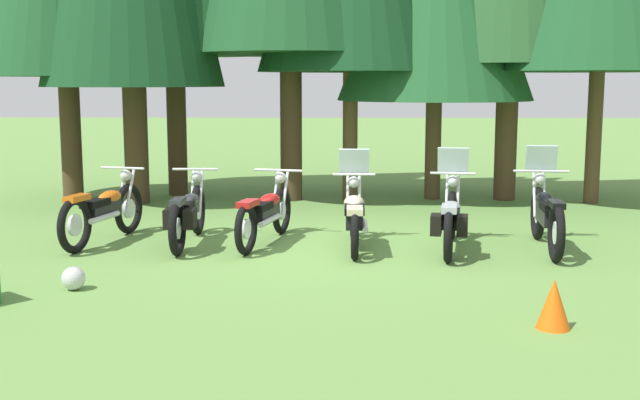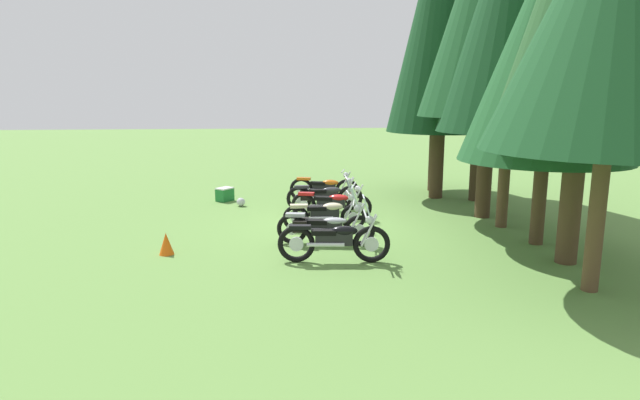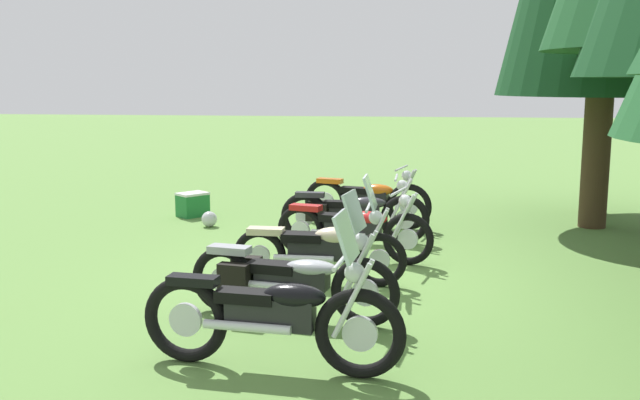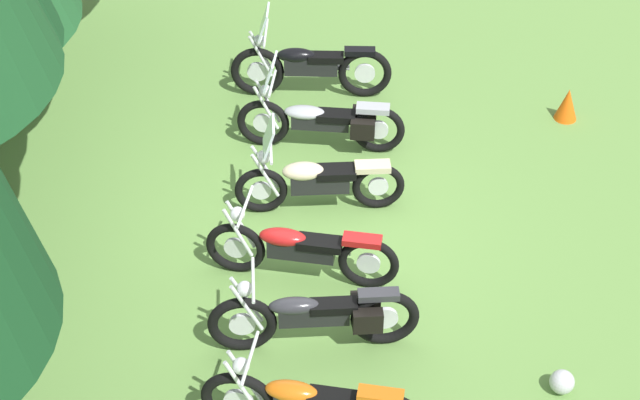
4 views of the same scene
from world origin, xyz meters
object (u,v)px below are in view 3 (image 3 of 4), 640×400
(motorcycle_4, at_px, (289,276))
(motorcycle_5, at_px, (274,315))
(picnic_cooler, at_px, (193,204))
(dropped_helmet, at_px, (209,219))
(motorcycle_0, at_px, (367,199))
(motorcycle_2, at_px, (354,228))
(motorcycle_1, at_px, (352,213))
(motorcycle_3, at_px, (321,247))

(motorcycle_4, xyz_separation_m, motorcycle_5, (1.33, 0.10, 0.03))
(picnic_cooler, bearing_deg, dropped_helmet, 32.56)
(motorcycle_0, height_order, motorcycle_2, motorcycle_0)
(motorcycle_2, bearing_deg, motorcycle_5, -81.12)
(motorcycle_0, height_order, motorcycle_1, motorcycle_0)
(motorcycle_1, height_order, motorcycle_2, motorcycle_1)
(motorcycle_4, bearing_deg, motorcycle_5, -75.52)
(motorcycle_0, distance_m, picnic_cooler, 3.24)
(motorcycle_2, relative_size, motorcycle_5, 0.96)
(motorcycle_2, relative_size, motorcycle_3, 1.04)
(picnic_cooler, bearing_deg, motorcycle_0, 81.48)
(picnic_cooler, bearing_deg, motorcycle_5, 22.84)
(motorcycle_5, distance_m, dropped_helmet, 6.25)
(motorcycle_2, xyz_separation_m, picnic_cooler, (-2.80, -3.17, -0.23))
(motorcycle_3, distance_m, dropped_helmet, 3.95)
(motorcycle_1, bearing_deg, motorcycle_3, -93.32)
(motorcycle_5, bearing_deg, motorcycle_0, 92.17)
(motorcycle_1, relative_size, motorcycle_4, 1.01)
(motorcycle_0, bearing_deg, motorcycle_3, -80.92)
(motorcycle_1, bearing_deg, motorcycle_0, 83.42)
(motorcycle_3, xyz_separation_m, picnic_cooler, (-4.06, -2.89, -0.24))
(motorcycle_1, distance_m, motorcycle_2, 1.10)
(motorcycle_1, xyz_separation_m, motorcycle_5, (4.98, -0.22, 0.04))
(motorcycle_2, distance_m, motorcycle_3, 1.29)
(dropped_helmet, bearing_deg, motorcycle_5, 21.21)
(motorcycle_3, distance_m, motorcycle_5, 2.64)
(motorcycle_0, xyz_separation_m, picnic_cooler, (-0.48, -3.20, -0.24))
(motorcycle_2, distance_m, motorcycle_4, 2.61)
(picnic_cooler, bearing_deg, motorcycle_1, 60.63)
(dropped_helmet, bearing_deg, picnic_cooler, -147.44)
(motorcycle_3, relative_size, motorcycle_4, 0.95)
(motorcycle_0, relative_size, motorcycle_1, 0.97)
(motorcycle_0, distance_m, motorcycle_2, 2.32)
(motorcycle_5, relative_size, picnic_cooler, 3.63)
(picnic_cooler, bearing_deg, motorcycle_4, 26.83)
(motorcycle_2, height_order, motorcycle_3, motorcycle_3)
(motorcycle_1, bearing_deg, picnic_cooler, 151.20)
(motorcycle_4, xyz_separation_m, picnic_cooler, (-5.37, -2.72, -0.24))
(motorcycle_3, xyz_separation_m, motorcycle_4, (1.31, -0.17, -0.01))
(motorcycle_0, relative_size, picnic_cooler, 3.46)
(picnic_cooler, bearing_deg, motorcycle_3, 35.39)
(motorcycle_4, distance_m, motorcycle_5, 1.33)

